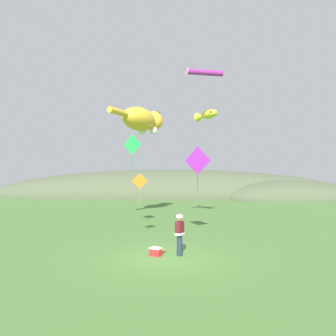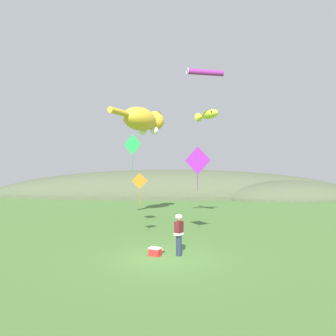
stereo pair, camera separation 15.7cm
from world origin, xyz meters
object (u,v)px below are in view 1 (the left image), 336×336
(festival_attendant, at_px, (180,234))
(picnic_cooler, at_px, (156,252))
(kite_diamond_orange, at_px, (140,182))
(kite_giant_cat, at_px, (142,120))
(kite_fish_windsock, at_px, (207,115))
(kite_spool, at_px, (163,250))
(kite_tube_streamer, at_px, (204,72))
(kite_diamond_violet, at_px, (198,161))
(kite_diamond_green, at_px, (132,145))

(festival_attendant, xyz_separation_m, picnic_cooler, (-1.03, -0.04, -0.77))
(kite_diamond_orange, bearing_deg, kite_giant_cat, 94.24)
(festival_attendant, distance_m, picnic_cooler, 1.29)
(kite_diamond_orange, bearing_deg, kite_fish_windsock, 54.21)
(kite_spool, height_order, kite_tube_streamer, kite_tube_streamer)
(picnic_cooler, relative_size, kite_diamond_orange, 0.33)
(kite_giant_cat, bearing_deg, kite_diamond_violet, -63.49)
(kite_giant_cat, distance_m, kite_diamond_orange, 8.98)
(kite_fish_windsock, xyz_separation_m, kite_diamond_green, (-4.95, -3.98, -2.51))
(kite_diamond_green, relative_size, kite_diamond_violet, 0.89)
(kite_tube_streamer, relative_size, kite_diamond_violet, 1.00)
(kite_tube_streamer, bearing_deg, festival_attendant, -104.11)
(kite_giant_cat, height_order, kite_diamond_orange, kite_giant_cat)
(kite_spool, height_order, kite_diamond_green, kite_diamond_green)
(kite_tube_streamer, bearing_deg, kite_fish_windsock, 80.95)
(kite_giant_cat, relative_size, kite_tube_streamer, 2.64)
(picnic_cooler, distance_m, kite_fish_windsock, 12.75)
(kite_giant_cat, relative_size, kite_diamond_green, 2.98)
(kite_tube_streamer, height_order, kite_diamond_orange, kite_tube_streamer)
(kite_tube_streamer, xyz_separation_m, kite_diamond_violet, (-0.67, -3.02, -5.80))
(picnic_cooler, xyz_separation_m, kite_tube_streamer, (2.77, 6.97, 9.85))
(festival_attendant, relative_size, kite_diamond_green, 0.82)
(kite_diamond_orange, relative_size, kite_diamond_green, 0.81)
(kite_spool, relative_size, kite_diamond_violet, 0.08)
(kite_tube_streamer, bearing_deg, kite_giant_cat, 134.48)
(kite_diamond_orange, bearing_deg, kite_diamond_green, 108.38)
(picnic_cooler, distance_m, kite_diamond_green, 7.87)
(kite_giant_cat, bearing_deg, kite_tube_streamer, -45.52)
(kite_diamond_violet, bearing_deg, picnic_cooler, -118.07)
(kite_spool, bearing_deg, kite_tube_streamer, 68.68)
(festival_attendant, height_order, kite_spool, festival_attendant)
(kite_spool, xyz_separation_m, kite_giant_cat, (-1.94, 10.88, 7.56))
(kite_fish_windsock, relative_size, kite_tube_streamer, 1.01)
(picnic_cooler, distance_m, kite_diamond_orange, 4.88)
(kite_fish_windsock, bearing_deg, kite_diamond_orange, -125.79)
(kite_diamond_violet, bearing_deg, kite_spool, -118.45)
(picnic_cooler, distance_m, kite_giant_cat, 13.80)
(festival_attendant, height_order, picnic_cooler, festival_attendant)
(picnic_cooler, xyz_separation_m, kite_giant_cat, (-1.65, 11.47, 7.49))
(kite_diamond_orange, xyz_separation_m, kite_diamond_green, (-0.66, 1.98, 2.17))
(festival_attendant, height_order, kite_tube_streamer, kite_tube_streamer)
(kite_diamond_green, bearing_deg, kite_spool, -68.59)
(picnic_cooler, relative_size, kite_diamond_violet, 0.24)
(picnic_cooler, distance_m, kite_diamond_violet, 6.04)
(kite_spool, xyz_separation_m, kite_fish_windsock, (2.93, 9.14, 7.67))
(festival_attendant, distance_m, kite_tube_streamer, 11.55)
(picnic_cooler, bearing_deg, kite_spool, 64.16)
(kite_spool, xyz_separation_m, kite_diamond_orange, (-1.37, 3.18, 2.98))
(kite_diamond_violet, bearing_deg, kite_diamond_orange, -176.93)
(picnic_cooler, bearing_deg, kite_giant_cat, 98.18)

